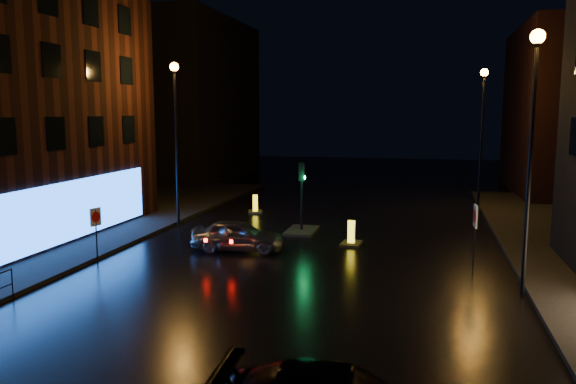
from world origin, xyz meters
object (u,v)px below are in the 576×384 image
bollard_near (351,240)px  road_sign_right (475,222)px  traffic_signal (302,222)px  bollard_far (255,209)px  road_sign_left (96,222)px  silver_hatchback (238,235)px

bollard_near → road_sign_right: size_ratio=0.52×
traffic_signal → bollard_far: 5.94m
traffic_signal → road_sign_left: bearing=-132.2°
bollard_near → road_sign_left: 10.87m
silver_hatchback → road_sign_right: (9.55, -1.04, 1.23)m
silver_hatchback → bollard_near: size_ratio=2.95×
silver_hatchback → bollard_near: bearing=-70.9°
bollard_near → bollard_far: bollard_near is taller
bollard_far → road_sign_left: 12.37m
traffic_signal → bollard_far: traffic_signal is taller
silver_hatchback → bollard_near: 5.10m
road_sign_right → road_sign_left: bearing=4.1°
traffic_signal → road_sign_right: (7.70, -5.37, 1.39)m
bollard_near → road_sign_left: bearing=-146.8°
traffic_signal → bollard_near: traffic_signal is taller
silver_hatchback → road_sign_right: 9.69m
road_sign_left → road_sign_right: 14.54m
bollard_near → road_sign_right: 6.12m
traffic_signal → silver_hatchback: 4.71m
traffic_signal → road_sign_right: bearing=-34.9°
silver_hatchback → bollard_far: bearing=6.3°
silver_hatchback → road_sign_right: road_sign_right is taller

